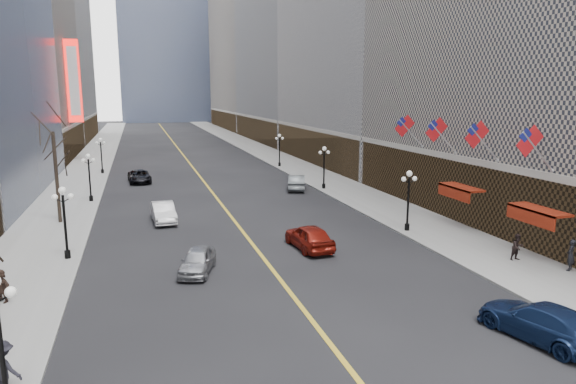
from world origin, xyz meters
TOP-DOWN VIEW (x-y plane):
  - sidewalk_east at (14.00, 70.00)m, footprint 6.00×230.00m
  - sidewalk_west at (-14.00, 70.00)m, footprint 6.00×230.00m
  - lane_line at (0.00, 80.00)m, footprint 0.25×200.00m
  - bldg_east_c at (29.88, 106.00)m, footprint 26.60×40.60m
  - bldg_east_d at (29.90, 149.00)m, footprint 26.60×46.60m
  - streetlamp_east_1 at (11.80, 30.00)m, footprint 1.26×0.44m
  - streetlamp_east_2 at (11.80, 48.00)m, footprint 1.26×0.44m
  - streetlamp_east_3 at (11.80, 66.00)m, footprint 1.26×0.44m
  - streetlamp_west_1 at (-11.80, 30.00)m, footprint 1.26×0.44m
  - streetlamp_west_2 at (-11.80, 48.00)m, footprint 1.26×0.44m
  - streetlamp_west_3 at (-11.80, 66.00)m, footprint 1.26×0.44m
  - flag_2 at (15.31, 22.00)m, footprint 2.87×0.12m
  - flag_3 at (15.31, 27.00)m, footprint 2.87×0.12m
  - flag_4 at (15.31, 32.00)m, footprint 2.87×0.12m
  - flag_5 at (15.31, 37.00)m, footprint 2.87×0.12m
  - awning_b at (16.11, 22.00)m, footprint 1.40×4.00m
  - awning_c at (16.11, 30.00)m, footprint 1.40×4.00m
  - theatre_marquee at (-15.88, 80.00)m, footprint 2.00×0.55m
  - tree_west_far at (-13.50, 40.00)m, footprint 3.60×3.60m
  - car_nb_near at (-4.28, 25.53)m, footprint 2.92×4.48m
  - car_nb_mid at (-5.55, 38.38)m, footprint 1.96×4.89m
  - car_nb_far at (-7.27, 58.26)m, footprint 2.78×5.40m
  - car_sb_near at (8.69, 13.13)m, footprint 3.50×5.89m
  - car_sb_mid at (3.42, 28.10)m, footprint 2.39×5.07m
  - car_sb_far at (8.96, 48.77)m, footprint 3.15×5.25m
  - ped_ne_corner at (16.40, 19.40)m, footprint 0.84×0.78m
  - ped_east_walk at (14.77, 21.81)m, footprint 0.84×0.50m
  - ped_west_walk at (-11.98, 14.65)m, footprint 1.38×1.07m
  - ped_west_far at (-14.04, 23.57)m, footprint 1.44×1.34m

SIDE VIEW (x-z plane):
  - lane_line at x=0.00m, z-range 0.00..0.02m
  - sidewalk_east at x=14.00m, z-range 0.00..0.15m
  - sidewalk_west at x=-14.00m, z-range 0.00..0.15m
  - car_nb_near at x=-4.28m, z-range 0.00..1.42m
  - car_nb_far at x=-7.27m, z-range 0.00..1.46m
  - car_nb_mid at x=-5.55m, z-range 0.00..1.58m
  - car_sb_near at x=8.69m, z-range 0.00..1.60m
  - car_sb_far at x=8.96m, z-range 0.00..1.63m
  - car_sb_mid at x=3.42m, z-range 0.00..1.68m
  - ped_west_far at x=-14.04m, z-range 0.15..1.80m
  - ped_east_walk at x=14.77m, z-range 0.15..1.82m
  - ped_ne_corner at x=16.40m, z-range 0.15..2.01m
  - ped_west_walk at x=-11.98m, z-range 0.15..2.13m
  - streetlamp_east_1 at x=11.80m, z-range 0.64..5.16m
  - streetlamp_east_2 at x=11.80m, z-range 0.64..5.16m
  - streetlamp_east_3 at x=11.80m, z-range 0.64..5.16m
  - streetlamp_west_1 at x=-11.80m, z-range 0.64..5.16m
  - streetlamp_west_2 at x=-11.80m, z-range 0.64..5.16m
  - streetlamp_west_3 at x=-11.80m, z-range 0.64..5.16m
  - awning_b at x=16.11m, z-range 2.62..3.54m
  - awning_c at x=16.11m, z-range 2.62..3.54m
  - tree_west_far at x=-13.50m, z-range 2.28..10.20m
  - flag_2 at x=15.31m, z-range 5.85..8.72m
  - flag_3 at x=15.31m, z-range 5.85..8.72m
  - flag_4 at x=15.31m, z-range 5.85..8.72m
  - flag_5 at x=15.31m, z-range 5.85..8.72m
  - theatre_marquee at x=-15.88m, z-range 6.00..18.00m
  - bldg_east_c at x=29.88m, z-range -0.22..48.58m
  - bldg_east_d at x=29.90m, z-range -0.23..62.57m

